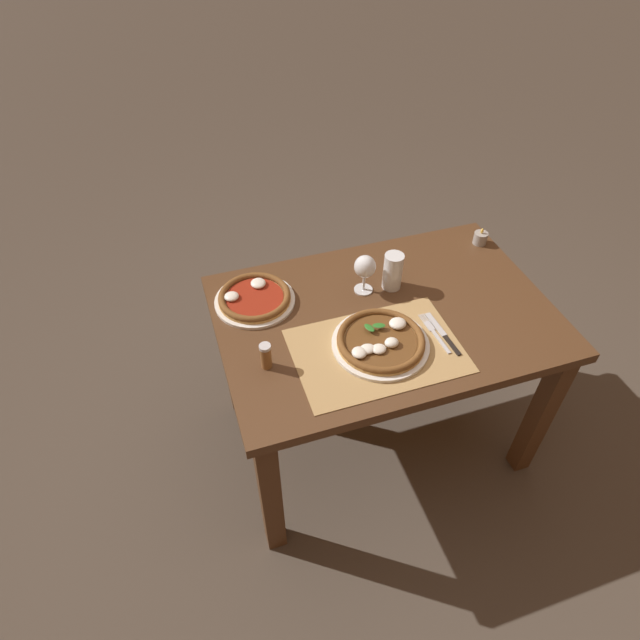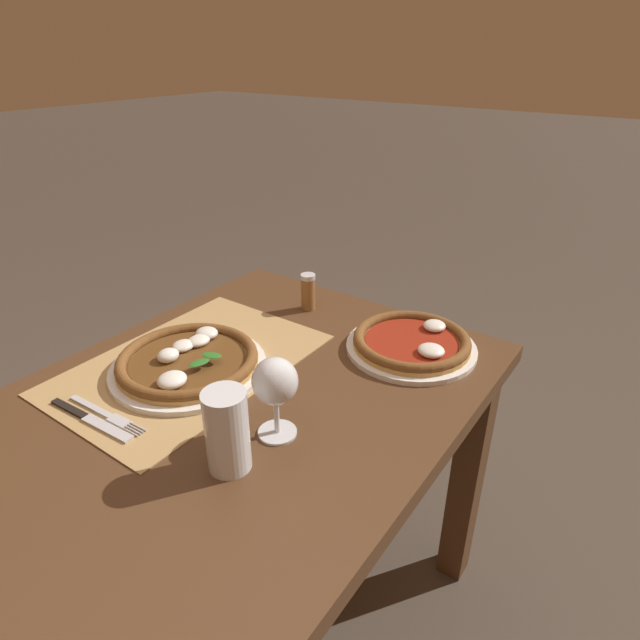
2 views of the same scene
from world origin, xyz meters
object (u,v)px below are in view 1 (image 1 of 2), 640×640
(pizza_far, at_px, (254,298))
(pepper_shaker, at_px, (266,356))
(votive_candle, at_px, (480,238))
(pizza_near, at_px, (381,341))
(wine_glass, at_px, (365,268))
(fork, at_px, (434,333))
(knife, at_px, (443,333))
(pint_glass, at_px, (393,272))

(pizza_far, xyz_separation_m, pepper_shaker, (-0.03, -0.32, 0.03))
(pizza_far, xyz_separation_m, votive_candle, (0.97, 0.07, 0.00))
(pizza_near, height_order, wine_glass, wine_glass)
(pizza_near, relative_size, wine_glass, 2.12)
(fork, bearing_deg, votive_candle, 45.12)
(pizza_near, bearing_deg, pizza_far, 135.33)
(votive_candle, distance_m, pepper_shaker, 1.07)
(knife, bearing_deg, pint_glass, 102.95)
(votive_candle, height_order, pepper_shaker, pepper_shaker)
(wine_glass, bearing_deg, fork, -62.91)
(pizza_far, bearing_deg, wine_glass, -8.91)
(pizza_far, bearing_deg, pepper_shaker, -95.91)
(pizza_near, bearing_deg, knife, -4.29)
(fork, height_order, knife, knife)
(pint_glass, bearing_deg, votive_candle, 17.03)
(pint_glass, height_order, votive_candle, pint_glass)
(wine_glass, distance_m, votive_candle, 0.59)
(pint_glass, distance_m, pepper_shaker, 0.59)
(pizza_near, xyz_separation_m, wine_glass, (0.05, 0.28, 0.08))
(knife, height_order, votive_candle, votive_candle)
(wine_glass, xyz_separation_m, fork, (0.15, -0.29, -0.10))
(pizza_near, xyz_separation_m, fork, (0.20, -0.01, -0.02))
(knife, relative_size, pepper_shaker, 2.22)
(pizza_near, xyz_separation_m, pepper_shaker, (-0.38, 0.03, 0.03))
(pizza_near, height_order, pepper_shaker, pepper_shaker)
(knife, bearing_deg, wine_glass, 120.05)
(knife, height_order, pepper_shaker, pepper_shaker)
(wine_glass, xyz_separation_m, knife, (0.17, -0.30, -0.10))
(pizza_far, bearing_deg, pizza_near, -44.67)
(wine_glass, bearing_deg, pizza_near, -100.01)
(pizza_near, height_order, pint_glass, pint_glass)
(wine_glass, height_order, pint_glass, wine_glass)
(wine_glass, bearing_deg, votive_candle, 12.80)
(pizza_near, relative_size, fork, 1.64)
(wine_glass, relative_size, pint_glass, 1.07)
(pint_glass, relative_size, knife, 0.67)
(votive_candle, bearing_deg, pizza_far, -176.13)
(votive_candle, bearing_deg, pizza_near, -146.14)
(fork, bearing_deg, pint_glass, 98.32)
(pint_glass, bearing_deg, pizza_near, -120.07)
(fork, relative_size, votive_candle, 2.79)
(wine_glass, bearing_deg, pepper_shaker, -149.76)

